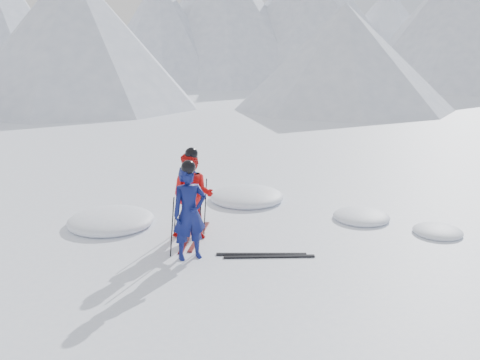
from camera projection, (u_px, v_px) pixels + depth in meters
name	position (u px, v px, depth m)	size (l,w,h in m)	color
ground	(306.00, 230.00, 10.85)	(160.00, 160.00, 0.00)	white
mountain_range	(190.00, 12.00, 43.32)	(106.15, 62.94, 15.53)	#B2BCD1
skier_blue	(189.00, 213.00, 9.22)	(0.64, 0.42, 1.75)	#0E1655
skier_red	(192.00, 196.00, 10.22)	(0.86, 0.67, 1.78)	red
pole_blue_left	(172.00, 227.00, 9.34)	(0.02, 0.02, 1.17)	black
pole_blue_right	(200.00, 222.00, 9.60)	(0.02, 0.02, 1.17)	black
pole_red_left	(176.00, 208.00, 10.43)	(0.02, 0.02, 1.18)	black
pole_red_right	(205.00, 207.00, 10.52)	(0.02, 0.02, 1.18)	black
ski_worn_left	(188.00, 237.00, 10.40)	(0.09, 1.70, 0.03)	black
ski_worn_right	(199.00, 236.00, 10.47)	(0.09, 1.70, 0.03)	black
ski_loose_a	(261.00, 254.00, 9.55)	(0.09, 1.70, 0.03)	black
ski_loose_b	(269.00, 257.00, 9.45)	(0.09, 1.70, 0.03)	black
snow_lumps	(220.00, 213.00, 11.95)	(7.93, 5.02, 0.42)	white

